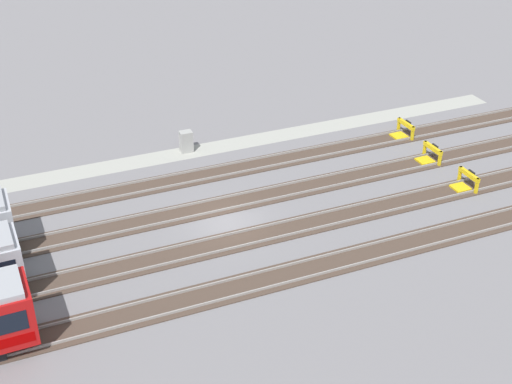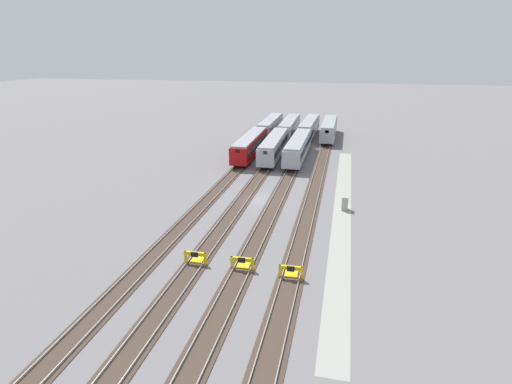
# 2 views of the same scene
# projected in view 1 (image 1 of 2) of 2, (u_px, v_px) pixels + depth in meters

# --- Properties ---
(ground_plane) EXTENTS (400.00, 400.00, 0.00)m
(ground_plane) POSITION_uv_depth(u_px,v_px,m) (227.00, 223.00, 44.16)
(ground_plane) COLOR slate
(service_walkway) EXTENTS (54.00, 2.00, 0.01)m
(service_walkway) POSITION_uv_depth(u_px,v_px,m) (179.00, 154.00, 52.20)
(service_walkway) COLOR #9E9E93
(service_walkway) RESTS_ON ground
(rail_track_nearest) EXTENTS (90.00, 2.23, 0.21)m
(rail_track_nearest) POSITION_uv_depth(u_px,v_px,m) (195.00, 177.00, 49.16)
(rail_track_nearest) COLOR #47382D
(rail_track_nearest) RESTS_ON ground
(rail_track_near_inner) EXTENTS (90.00, 2.24, 0.21)m
(rail_track_near_inner) POSITION_uv_depth(u_px,v_px,m) (216.00, 206.00, 45.81)
(rail_track_near_inner) COLOR #47382D
(rail_track_near_inner) RESTS_ON ground
(rail_track_middle) EXTENTS (90.00, 2.24, 0.21)m
(rail_track_middle) POSITION_uv_depth(u_px,v_px,m) (240.00, 240.00, 42.47)
(rail_track_middle) COLOR #47382D
(rail_track_middle) RESTS_ON ground
(rail_track_far_inner) EXTENTS (90.00, 2.23, 0.21)m
(rail_track_far_inner) POSITION_uv_depth(u_px,v_px,m) (268.00, 280.00, 39.12)
(rail_track_far_inner) COLOR #47382D
(rail_track_far_inner) RESTS_ON ground
(bumper_stop_nearest_track) EXTENTS (1.37, 2.01, 1.22)m
(bumper_stop_nearest_track) POSITION_uv_depth(u_px,v_px,m) (403.00, 130.00, 54.51)
(bumper_stop_nearest_track) COLOR gold
(bumper_stop_nearest_track) RESTS_ON ground
(bumper_stop_near_inner_track) EXTENTS (1.36, 2.01, 1.22)m
(bumper_stop_near_inner_track) POSITION_uv_depth(u_px,v_px,m) (429.00, 155.00, 51.00)
(bumper_stop_near_inner_track) COLOR gold
(bumper_stop_near_inner_track) RESTS_ON ground
(bumper_stop_middle_track) EXTENTS (1.35, 2.00, 1.22)m
(bumper_stop_middle_track) POSITION_uv_depth(u_px,v_px,m) (465.00, 182.00, 47.63)
(bumper_stop_middle_track) COLOR gold
(bumper_stop_middle_track) RESTS_ON ground
(electrical_cabinet) EXTENTS (0.90, 0.73, 1.60)m
(electrical_cabinet) POSITION_uv_depth(u_px,v_px,m) (186.00, 141.00, 52.22)
(electrical_cabinet) COLOR #9E9E99
(electrical_cabinet) RESTS_ON ground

